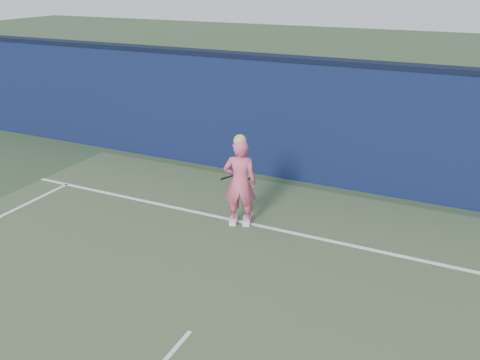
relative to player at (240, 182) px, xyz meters
The scene contains 4 objects.
backstop_wall 2.68m from the player, 74.28° to the left, with size 24.00×0.40×2.50m, color #0C1936.
wall_cap 3.17m from the player, 74.28° to the left, with size 24.00×0.42×0.10m, color black.
player is the anchor object (origin of this frame).
racket 0.47m from the player, 108.05° to the left, with size 0.54×0.36×0.33m.
Camera 1 is at (2.77, -3.39, 4.15)m, focal length 38.00 mm.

